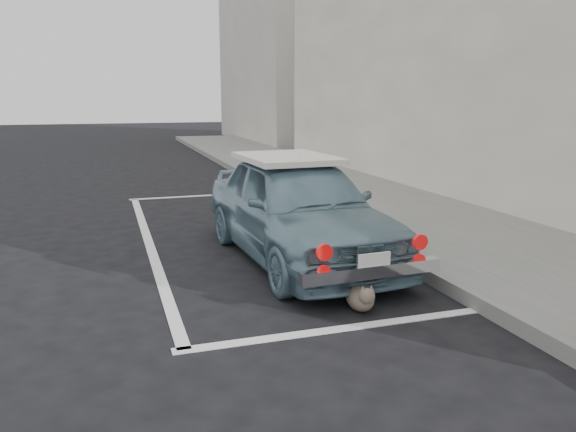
% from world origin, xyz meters
% --- Properties ---
extents(ground, '(80.00, 80.00, 0.00)m').
position_xyz_m(ground, '(0.00, 0.00, 0.00)').
color(ground, black).
rests_on(ground, ground).
extents(sidewalk, '(2.80, 40.00, 0.15)m').
position_xyz_m(sidewalk, '(3.20, 2.00, 0.07)').
color(sidewalk, '#62625D').
rests_on(sidewalk, ground).
extents(shop_building, '(3.50, 18.00, 7.00)m').
position_xyz_m(shop_building, '(6.33, 4.00, 3.49)').
color(shop_building, '#BCB3A5').
rests_on(shop_building, ground).
extents(building_far, '(3.50, 10.00, 8.00)m').
position_xyz_m(building_far, '(6.35, 20.00, 4.00)').
color(building_far, '#ACA59C').
rests_on(building_far, ground).
extents(pline_rear, '(3.00, 0.12, 0.01)m').
position_xyz_m(pline_rear, '(0.50, -0.50, 0.00)').
color(pline_rear, silver).
rests_on(pline_rear, ground).
extents(pline_front, '(3.00, 0.12, 0.01)m').
position_xyz_m(pline_front, '(0.50, 6.50, 0.00)').
color(pline_front, silver).
rests_on(pline_front, ground).
extents(pline_side, '(0.12, 7.00, 0.01)m').
position_xyz_m(pline_side, '(-0.90, 3.00, 0.00)').
color(pline_side, silver).
rests_on(pline_side, ground).
extents(retro_coupe, '(1.70, 3.84, 1.28)m').
position_xyz_m(retro_coupe, '(0.80, 1.66, 0.65)').
color(retro_coupe, '#6A8E9C').
rests_on(retro_coupe, ground).
extents(cat, '(0.28, 0.56, 0.30)m').
position_xyz_m(cat, '(0.79, -0.16, 0.14)').
color(cat, '#78685B').
rests_on(cat, ground).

